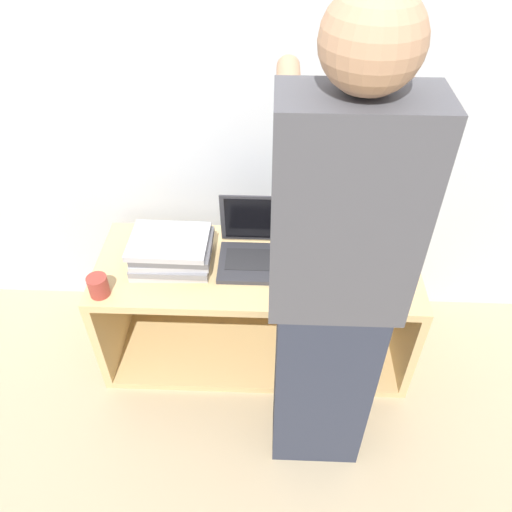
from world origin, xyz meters
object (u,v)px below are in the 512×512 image
(laptop_open, at_px, (257,248))
(person, at_px, (334,291))
(laptop_stack_right, at_px, (341,256))
(mug, at_px, (98,286))
(laptop_stack_left, at_px, (172,251))

(laptop_open, height_order, person, person)
(laptop_stack_right, height_order, mug, laptop_stack_right)
(laptop_stack_left, relative_size, mug, 3.83)
(laptop_stack_left, distance_m, person, 0.81)
(person, distance_m, mug, 0.95)
(laptop_stack_right, bearing_deg, mug, -168.75)
(person, bearing_deg, laptop_stack_left, 142.57)
(laptop_open, height_order, mug, laptop_open)
(laptop_stack_right, distance_m, person, 0.54)
(laptop_stack_left, bearing_deg, person, -37.43)
(laptop_stack_left, xyz_separation_m, mug, (-0.26, -0.19, -0.02))
(mug, bearing_deg, laptop_open, 21.29)
(laptop_open, bearing_deg, laptop_stack_left, -172.65)
(laptop_stack_right, xyz_separation_m, mug, (-0.96, -0.19, -0.02))
(mug, bearing_deg, person, -17.51)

